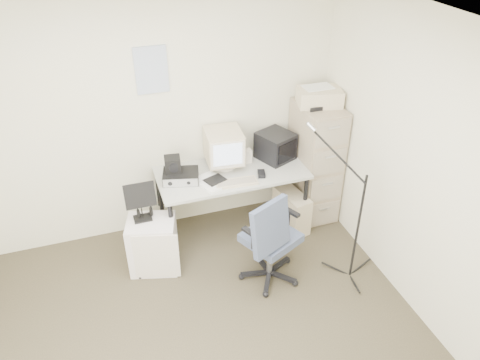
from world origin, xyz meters
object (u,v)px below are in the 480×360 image
object	(u,v)px
side_cart	(153,244)
filing_cabinet	(315,162)
office_chair	(271,236)
desk	(232,201)

from	to	relation	value
side_cart	filing_cabinet	bearing A→B (deg)	26.26
filing_cabinet	side_cart	world-z (taller)	filing_cabinet
office_chair	side_cart	xyz separation A→B (m)	(-1.01, 0.49, -0.22)
office_chair	side_cart	size ratio (longest dim) A/B	1.81
filing_cabinet	desk	world-z (taller)	filing_cabinet
filing_cabinet	desk	xyz separation A→B (m)	(-0.95, -0.03, -0.29)
desk	office_chair	world-z (taller)	office_chair
filing_cabinet	desk	distance (m)	0.99
desk	side_cart	distance (m)	0.96
filing_cabinet	desk	size ratio (longest dim) A/B	0.87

